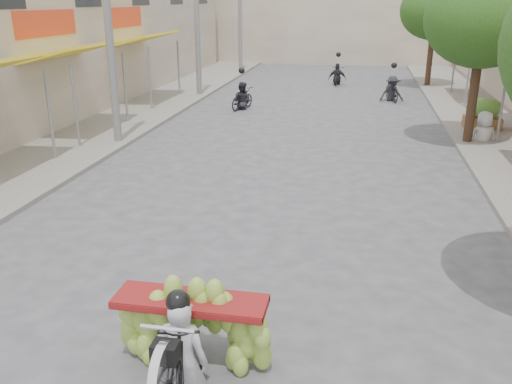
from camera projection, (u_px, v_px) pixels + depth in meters
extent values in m
cube|color=gray|center=(112.00, 120.00, 20.15)|extent=(4.00, 60.00, 0.12)
cylinder|color=slate|center=(50.00, 117.00, 14.81)|extent=(0.08, 0.08, 2.55)
cube|color=yellow|center=(75.00, 51.00, 17.42)|extent=(1.77, 4.00, 0.53)
cylinder|color=slate|center=(75.00, 108.00, 16.10)|extent=(0.08, 0.08, 2.55)
cylinder|color=slate|center=(125.00, 89.00, 19.43)|extent=(0.08, 0.08, 2.55)
cube|color=red|center=(46.00, 23.00, 17.29)|extent=(0.10, 3.50, 0.80)
cube|color=yellow|center=(145.00, 38.00, 22.97)|extent=(1.77, 4.00, 0.53)
cylinder|color=slate|center=(150.00, 80.00, 21.65)|extent=(0.08, 0.08, 2.55)
cylinder|color=slate|center=(179.00, 69.00, 24.98)|extent=(0.08, 0.08, 2.55)
cube|color=red|center=(124.00, 17.00, 22.83)|extent=(0.10, 3.50, 0.80)
cylinder|color=slate|center=(502.00, 105.00, 16.56)|extent=(0.08, 0.08, 2.55)
cylinder|color=slate|center=(478.00, 86.00, 20.07)|extent=(0.08, 0.08, 2.55)
cube|color=#AA3216|center=(485.00, 38.00, 23.22)|extent=(1.77, 4.20, 0.53)
cylinder|color=slate|center=(468.00, 78.00, 22.11)|extent=(0.08, 0.08, 2.55)
cylinder|color=slate|center=(454.00, 67.00, 25.62)|extent=(0.08, 0.08, 2.55)
cube|color=#B7A791|center=(337.00, 11.00, 39.03)|extent=(20.00, 6.00, 7.00)
cylinder|color=slate|center=(107.00, 11.00, 15.77)|extent=(0.24, 0.24, 8.00)
cylinder|color=slate|center=(196.00, 7.00, 24.09)|extent=(0.24, 0.24, 8.00)
cylinder|color=slate|center=(240.00, 5.00, 32.42)|extent=(0.24, 0.24, 8.00)
cylinder|color=#3A2719|center=(473.00, 94.00, 16.51)|extent=(0.28, 0.28, 3.20)
ellipsoid|color=#285218|center=(483.00, 18.00, 15.77)|extent=(3.40, 3.40, 2.90)
cylinder|color=#3A2719|center=(430.00, 56.00, 27.61)|extent=(0.28, 0.28, 3.20)
ellipsoid|color=#285218|center=(435.00, 10.00, 26.87)|extent=(3.40, 3.40, 2.90)
cube|color=brown|center=(482.00, 121.00, 18.64)|extent=(1.20, 0.80, 0.50)
ellipsoid|color=#5DA23C|center=(485.00, 104.00, 18.44)|extent=(1.20, 0.88, 0.66)
imported|color=black|center=(183.00, 346.00, 6.35)|extent=(0.84, 1.73, 0.98)
cylinder|color=silver|center=(163.00, 372.00, 5.70)|extent=(0.10, 0.66, 0.66)
cube|color=black|center=(165.00, 352.00, 5.74)|extent=(0.28, 0.22, 0.22)
cylinder|color=silver|center=(167.00, 329.00, 5.75)|extent=(0.60, 0.05, 0.05)
cube|color=maroon|center=(191.00, 301.00, 6.54)|extent=(1.86, 0.55, 0.10)
imported|color=silver|center=(179.00, 298.00, 6.08)|extent=(0.62, 0.46, 1.73)
sphere|color=black|center=(174.00, 231.00, 5.77)|extent=(0.28, 0.28, 0.28)
imported|color=silver|center=(486.00, 111.00, 16.85)|extent=(0.98, 0.70, 1.82)
imported|color=black|center=(242.00, 99.00, 22.40)|extent=(1.00, 1.65, 0.87)
imported|color=#26262E|center=(242.00, 82.00, 22.17)|extent=(0.90, 0.69, 1.65)
sphere|color=black|center=(242.00, 71.00, 22.01)|extent=(0.26, 0.26, 0.26)
imported|color=black|center=(392.00, 90.00, 24.10)|extent=(0.94, 1.83, 1.04)
imported|color=#26262E|center=(393.00, 76.00, 23.89)|extent=(1.16, 0.80, 1.65)
sphere|color=black|center=(394.00, 65.00, 23.74)|extent=(0.26, 0.26, 0.26)
imported|color=black|center=(337.00, 76.00, 28.76)|extent=(0.68, 1.61, 0.89)
imported|color=#26262E|center=(338.00, 63.00, 28.53)|extent=(1.00, 0.61, 1.65)
sphere|color=black|center=(338.00, 55.00, 28.37)|extent=(0.26, 0.26, 0.26)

